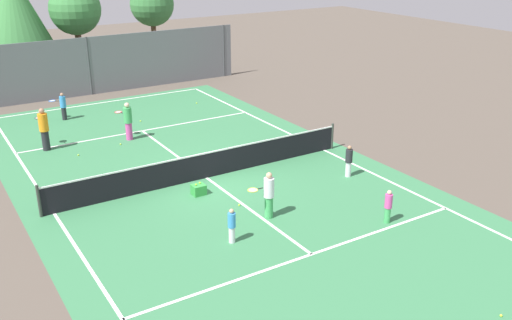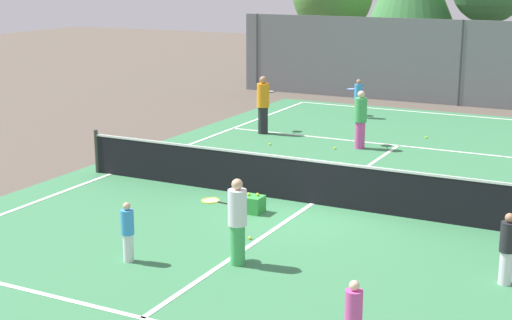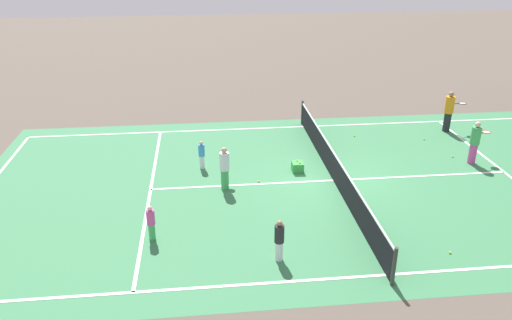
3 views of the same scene
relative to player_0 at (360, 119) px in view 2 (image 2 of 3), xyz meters
The scene contains 18 objects.
ground_plane 5.73m from the player_0, 80.81° to the right, with size 80.00×80.00×0.00m, color brown.
court_surface 5.73m from the player_0, 80.81° to the right, with size 13.00×25.00×0.01m.
tennis_net 5.68m from the player_0, 80.81° to the right, with size 11.90×0.10×1.10m.
perimeter_fence 8.49m from the player_0, 83.85° to the left, with size 18.00×0.12×3.20m.
player_0 is the anchor object (origin of this frame).
player_1 4.75m from the player_0, 110.49° to the left, with size 0.78×0.73×1.33m.
player_2 10.23m from the player_0, 93.61° to the right, with size 0.23×0.23×1.08m.
player_3 12.38m from the player_0, 70.83° to the right, with size 0.23×0.23×1.10m.
player_4 9.52m from the player_0, 83.28° to the right, with size 0.91×0.40×1.54m.
player_5 9.87m from the player_0, 56.59° to the right, with size 0.26×0.26×1.22m.
player_6 3.44m from the player_0, behind, with size 0.41×0.96×1.80m.
ball_crate 6.77m from the player_0, 89.87° to the right, with size 0.45×0.40×0.43m.
tennis_ball_0 2.70m from the player_0, 58.13° to the left, with size 0.07×0.07×0.07m, color #CCE533.
tennis_ball_1 4.90m from the player_0, 130.88° to the right, with size 0.07×0.07×0.07m, color #CCE533.
tennis_ball_3 8.33m from the player_0, 84.85° to the right, with size 0.07×0.07×0.07m, color #CCE533.
tennis_ball_5 2.73m from the player_0, 161.76° to the right, with size 0.07×0.07×0.07m, color #CCE533.
tennis_ball_6 5.57m from the player_0, 76.14° to the right, with size 0.07×0.07×0.07m, color #CCE533.
tennis_ball_7 1.11m from the player_0, 140.76° to the right, with size 0.07×0.07×0.07m, color #CCE533.
Camera 2 is at (6.23, -14.90, 5.00)m, focal length 53.86 mm.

